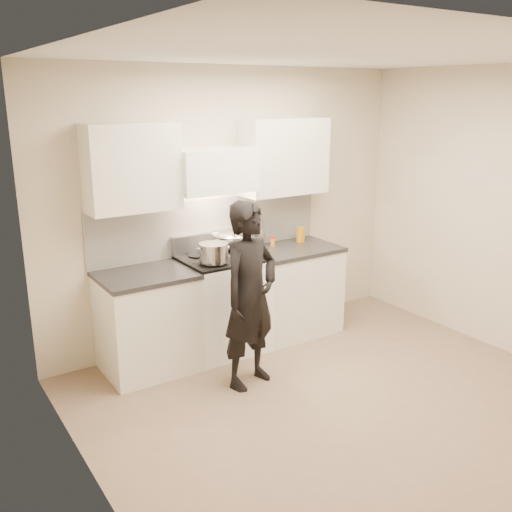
{
  "coord_description": "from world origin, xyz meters",
  "views": [
    {
      "loc": [
        -2.86,
        -3.1,
        2.44
      ],
      "look_at": [
        -0.16,
        1.05,
        1.02
      ],
      "focal_mm": 40.0,
      "sensor_mm": 36.0,
      "label": 1
    }
  ],
  "objects_px": {
    "counter_right": "(292,289)",
    "person": "(250,296)",
    "utensil_crock": "(259,236)",
    "wok": "(232,239)",
    "stove": "(223,303)"
  },
  "relations": [
    {
      "from": "stove",
      "to": "wok",
      "type": "height_order",
      "value": "wok"
    },
    {
      "from": "stove",
      "to": "wok",
      "type": "bearing_deg",
      "value": 35.9
    },
    {
      "from": "wok",
      "to": "stove",
      "type": "bearing_deg",
      "value": -144.1
    },
    {
      "from": "counter_right",
      "to": "utensil_crock",
      "type": "bearing_deg",
      "value": 138.82
    },
    {
      "from": "person",
      "to": "stove",
      "type": "bearing_deg",
      "value": 62.65
    },
    {
      "from": "stove",
      "to": "counter_right",
      "type": "xyz_separation_m",
      "value": [
        0.83,
        0.0,
        -0.01
      ]
    },
    {
      "from": "counter_right",
      "to": "person",
      "type": "xyz_separation_m",
      "value": [
        -0.97,
        -0.72,
        0.34
      ]
    },
    {
      "from": "stove",
      "to": "counter_right",
      "type": "distance_m",
      "value": 0.83
    },
    {
      "from": "counter_right",
      "to": "utensil_crock",
      "type": "height_order",
      "value": "utensil_crock"
    },
    {
      "from": "person",
      "to": "utensil_crock",
      "type": "bearing_deg",
      "value": 36.99
    },
    {
      "from": "stove",
      "to": "utensil_crock",
      "type": "relative_size",
      "value": 2.92
    },
    {
      "from": "wok",
      "to": "utensil_crock",
      "type": "height_order",
      "value": "wok"
    },
    {
      "from": "utensil_crock",
      "to": "wok",
      "type": "bearing_deg",
      "value": -167.17
    },
    {
      "from": "counter_right",
      "to": "person",
      "type": "height_order",
      "value": "person"
    },
    {
      "from": "counter_right",
      "to": "wok",
      "type": "distance_m",
      "value": 0.88
    }
  ]
}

